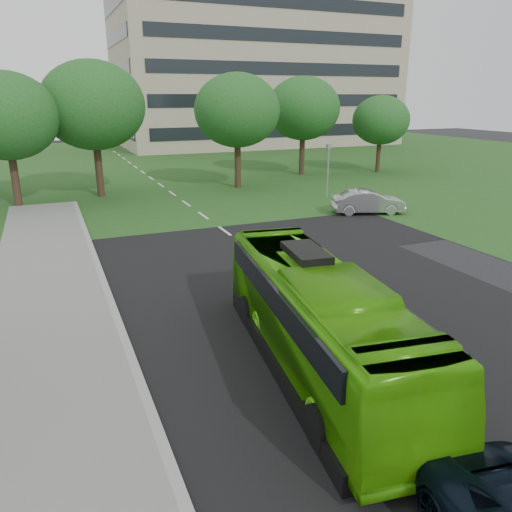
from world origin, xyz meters
The scene contains 11 objects.
ground centered at (0.00, 0.00, 0.00)m, with size 160.00×160.00×0.00m, color black.
street_surfaces centered at (-0.38, 22.75, 0.03)m, with size 120.00×120.00×0.15m.
office_building centered at (21.96, 61.96, 12.50)m, with size 40.10×20.10×25.00m.
tree_park_a centered at (-10.61, 25.16, 5.87)m, with size 6.51×6.51×8.65m.
tree_park_b centered at (-5.09, 27.07, 6.44)m, with size 7.28×7.28×9.55m.
tree_park_c centered at (5.56, 26.55, 6.01)m, with size 6.67×6.67×8.85m.
tree_park_d centered at (13.63, 30.88, 5.98)m, with size 6.68×6.68×8.84m.
tree_park_e centered at (21.27, 29.49, 4.88)m, with size 5.39×5.39×7.18m.
bus centered at (-2.44, -0.54, 1.44)m, with size 2.41×10.31×2.87m, color #47B00D.
sedan centered at (9.78, 14.63, 0.74)m, with size 1.57×4.50×1.48m, color #B0B0B5.
camera_pole centered at (10.00, 20.00, 2.48)m, with size 0.33×0.28×3.84m.
Camera 1 is at (-8.68, -11.11, 7.10)m, focal length 35.00 mm.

